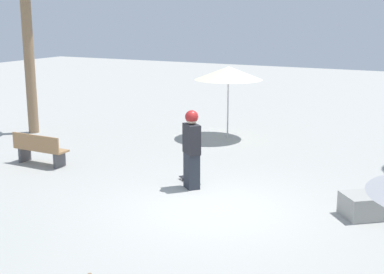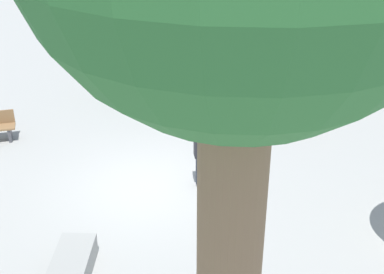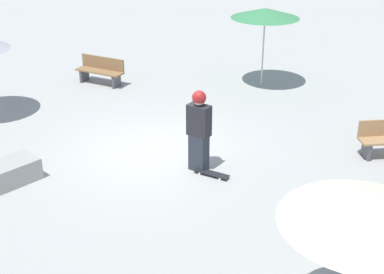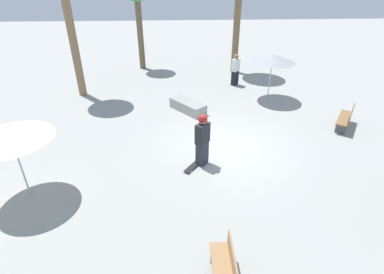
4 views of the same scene
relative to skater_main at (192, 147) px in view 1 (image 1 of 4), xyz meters
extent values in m
plane|color=#9E9E99|center=(0.95, -0.98, -0.99)|extent=(60.00, 60.00, 0.00)
cube|color=#282D38|center=(0.00, 0.00, -0.58)|extent=(0.47, 0.45, 0.83)
cube|color=#232328|center=(0.00, 0.00, 0.18)|extent=(0.55, 0.53, 0.69)
sphere|color=beige|center=(0.00, 0.00, 0.66)|extent=(0.27, 0.27, 0.27)
sphere|color=maroon|center=(0.00, 0.00, 0.70)|extent=(0.30, 0.30, 0.30)
cube|color=black|center=(-0.23, 0.33, -0.93)|extent=(0.76, 0.64, 0.02)
cylinder|color=silver|center=(-0.48, 0.41, -0.97)|extent=(0.06, 0.06, 0.05)
cylinder|color=silver|center=(-0.38, 0.55, -0.97)|extent=(0.06, 0.06, 0.05)
cylinder|color=silver|center=(-0.08, 0.11, -0.97)|extent=(0.06, 0.06, 0.05)
cylinder|color=silver|center=(0.02, 0.25, -0.97)|extent=(0.06, 0.06, 0.05)
cube|color=#47474C|center=(-5.16, -0.05, -0.79)|extent=(0.09, 0.40, 0.40)
cube|color=#47474C|center=(-3.91, -0.07, -0.79)|extent=(0.09, 0.40, 0.40)
cube|color=#9E754C|center=(-4.53, -0.06, -0.57)|extent=(1.61, 0.47, 0.05)
cube|color=#9E754C|center=(-4.53, -0.26, -0.34)|extent=(1.60, 0.07, 0.40)
cylinder|color=#B7B7BC|center=(-1.34, 5.15, 0.10)|extent=(0.05, 0.05, 2.19)
cone|color=beige|center=(-1.34, 5.15, 1.13)|extent=(2.19, 2.19, 0.43)
cylinder|color=#896B4C|center=(-7.55, 2.82, 1.85)|extent=(0.34, 0.34, 5.70)
camera|label=1|loc=(5.47, -10.56, 2.99)|focal=50.00mm
camera|label=2|loc=(8.57, 7.10, 6.17)|focal=50.00mm
camera|label=3|loc=(1.46, 10.35, 4.63)|focal=50.00mm
camera|label=4|loc=(-8.35, 0.79, 4.85)|focal=28.00mm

